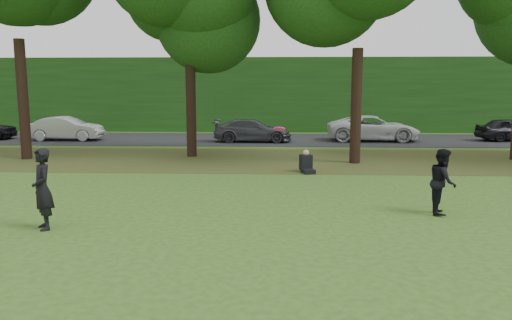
% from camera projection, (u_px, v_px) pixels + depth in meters
% --- Properties ---
extents(ground, '(120.00, 120.00, 0.00)m').
position_uv_depth(ground, '(226.00, 273.00, 8.48)').
color(ground, '#2D5219').
rests_on(ground, ground).
extents(leaf_litter, '(60.00, 7.00, 0.01)m').
position_uv_depth(leaf_litter, '(258.00, 160.00, 21.32)').
color(leaf_litter, '#3D3315').
rests_on(leaf_litter, ground).
extents(street, '(70.00, 7.00, 0.02)m').
position_uv_depth(street, '(264.00, 139.00, 29.22)').
color(street, black).
rests_on(street, ground).
extents(far_hedge, '(70.00, 3.00, 5.00)m').
position_uv_depth(far_hedge, '(266.00, 95.00, 34.77)').
color(far_hedge, '#194212').
rests_on(far_hedge, ground).
extents(player_left, '(0.74, 0.79, 1.81)m').
position_uv_depth(player_left, '(42.00, 189.00, 10.94)').
color(player_left, black).
rests_on(player_left, ground).
extents(player_right, '(0.78, 0.91, 1.63)m').
position_uv_depth(player_right, '(443.00, 181.00, 12.27)').
color(player_right, black).
rests_on(player_right, ground).
extents(parked_cars, '(34.72, 3.05, 1.43)m').
position_uv_depth(parked_cars, '(255.00, 129.00, 28.42)').
color(parked_cars, black).
rests_on(parked_cars, street).
extents(frisbee, '(0.38, 0.36, 0.15)m').
position_uv_depth(frisbee, '(279.00, 129.00, 11.21)').
color(frisbee, '#E01290').
rests_on(frisbee, ground).
extents(seated_person, '(0.58, 0.81, 0.83)m').
position_uv_depth(seated_person, '(306.00, 164.00, 18.18)').
color(seated_person, black).
rests_on(seated_person, ground).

